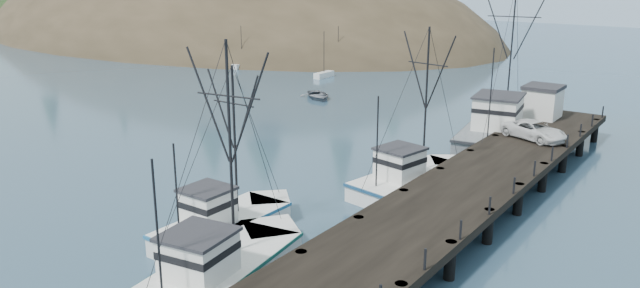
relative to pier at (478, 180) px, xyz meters
The scene contains 12 objects.
ground 21.33m from the pier, 131.19° to the right, with size 400.00×400.00×0.00m, color navy.
pier is the anchor object (origin of this frame).
headland 108.95m from the pier, 144.86° to the left, with size 134.80×78.00×51.00m.
distant_ridge_far 177.43m from the pier, 107.72° to the left, with size 180.00×25.00×18.00m, color silver.
moored_sailboats 62.73m from the pier, 141.91° to the left, with size 24.74×16.87×6.35m.
trawler_near 17.77m from the pier, 109.99° to the right, with size 5.25×11.87×11.87m.
trawler_mid 15.87m from the pier, 127.35° to the right, with size 3.39×9.74×9.91m.
trawler_far 4.71m from the pier, behind, with size 5.19×11.00×11.23m.
work_vessel 15.60m from the pier, 104.43° to the left, with size 7.12×16.74×13.77m.
pier_shed 18.14m from the pier, 94.76° to the left, with size 3.00×3.20×2.80m.
pickup_truck 10.59m from the pier, 89.04° to the left, with size 2.31×5.00×1.39m, color silver.
motorboat 34.66m from the pier, 142.48° to the left, with size 3.50×4.90×1.01m, color slate.
Camera 1 is at (27.27, -19.85, 14.67)m, focal length 35.00 mm.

